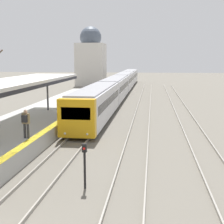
# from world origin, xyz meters

# --- Properties ---
(person_on_platform) EXTENTS (0.40, 0.40, 1.66)m
(person_on_platform) POSITION_xyz_m (-2.12, 10.13, 1.99)
(person_on_platform) COLOR #2D2D33
(person_on_platform) RESTS_ON station_platform
(train_near) EXTENTS (2.56, 57.93, 2.99)m
(train_near) POSITION_xyz_m (0.00, 42.27, 1.66)
(train_near) COLOR gold
(train_near) RESTS_ON ground_plane
(signal_post_near) EXTENTS (0.20, 0.21, 1.98)m
(signal_post_near) POSITION_xyz_m (2.19, 5.94, 1.22)
(signal_post_near) COLOR black
(signal_post_near) RESTS_ON ground_plane
(distant_domed_building) EXTENTS (5.69, 5.69, 11.99)m
(distant_domed_building) POSITION_xyz_m (-7.71, 57.68, 5.57)
(distant_domed_building) COLOR silver
(distant_domed_building) RESTS_ON ground_plane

